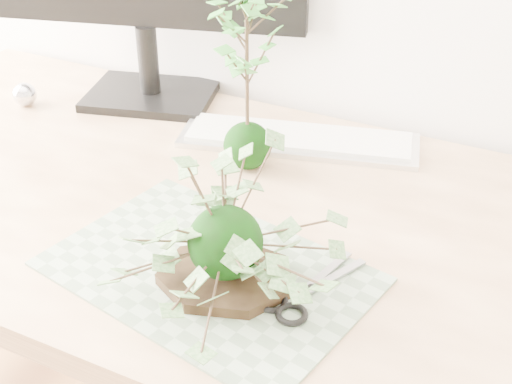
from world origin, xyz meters
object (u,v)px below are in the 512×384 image
desk (251,259)px  ivy_kokedama (225,213)px  maple_kokedama (247,32)px  keyboard (299,139)px

desk → ivy_kokedama: (0.05, -0.16, 0.20)m
maple_kokedama → keyboard: size_ratio=0.76×
ivy_kokedama → maple_kokedama: bearing=112.0°
keyboard → maple_kokedama: bearing=-124.7°
ivy_kokedama → keyboard: ivy_kokedama is taller
desk → maple_kokedama: (-0.07, 0.12, 0.32)m
desk → keyboard: keyboard is taller
maple_kokedama → ivy_kokedama: bearing=-68.0°
desk → maple_kokedama: 0.34m
ivy_kokedama → maple_kokedama: (-0.11, 0.28, 0.12)m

